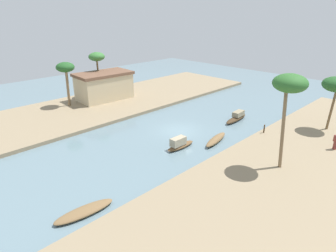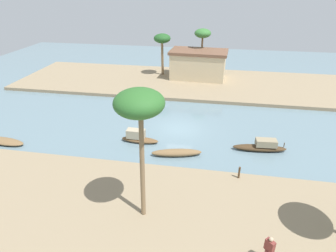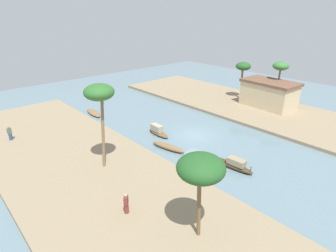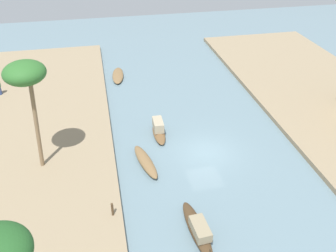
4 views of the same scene
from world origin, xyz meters
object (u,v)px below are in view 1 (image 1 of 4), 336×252
sampan_midstream (84,211)px  palm_tree_right_tall (97,58)px  person_by_mooring (336,142)px  palm_tree_left_near (290,86)px  sampan_with_red_awning (216,140)px  palm_tree_right_short (65,69)px  sampan_upstream_small (237,117)px  sampan_downstream_large (179,144)px  riverside_building (104,86)px  mooring_post (264,129)px

sampan_midstream → palm_tree_right_tall: size_ratio=0.64×
person_by_mooring → palm_tree_right_tall: bearing=-33.3°
palm_tree_left_near → palm_tree_right_tall: size_ratio=1.19×
sampan_midstream → palm_tree_left_near: 16.82m
sampan_with_red_awning → palm_tree_right_short: bearing=92.1°
sampan_upstream_small → palm_tree_left_near: 13.41m
palm_tree_right_short → sampan_downstream_large: bearing=-85.6°
sampan_midstream → sampan_upstream_small: bearing=12.6°
sampan_upstream_small → sampan_downstream_large: size_ratio=1.34×
sampan_with_red_awning → riverside_building: (0.10, 19.60, 2.03)m
mooring_post → palm_tree_right_tall: size_ratio=0.14×
sampan_with_red_awning → mooring_post: mooring_post is taller
sampan_downstream_large → mooring_post: 9.31m
mooring_post → riverside_building: riverside_building is taller
sampan_midstream → mooring_post: mooring_post is taller
sampan_midstream → palm_tree_right_tall: palm_tree_right_tall is taller
person_by_mooring → palm_tree_left_near: (-6.65, 2.26, 5.97)m
sampan_downstream_large → sampan_midstream: bearing=-167.4°
sampan_downstream_large → palm_tree_right_short: bearing=95.9°
riverside_building → palm_tree_right_short: bearing=177.0°
sampan_upstream_small → person_by_mooring: (-1.00, -11.00, 0.72)m
sampan_with_red_awning → sampan_downstream_large: bearing=144.2°
sampan_downstream_large → sampan_with_red_awning: sampan_downstream_large is taller
sampan_midstream → mooring_post: 19.78m
sampan_upstream_small → mooring_post: mooring_post is taller
sampan_with_red_awning → sampan_midstream: size_ratio=1.00×
sampan_with_red_awning → palm_tree_right_tall: size_ratio=0.65×
sampan_upstream_small → sampan_midstream: (-21.70, -2.56, -0.20)m
sampan_upstream_small → palm_tree_right_tall: (-6.35, 19.41, 5.56)m
person_by_mooring → palm_tree_right_short: palm_tree_right_short is taller
sampan_upstream_small → sampan_downstream_large: 10.33m
sampan_midstream → person_by_mooring: 22.37m
palm_tree_left_near → person_by_mooring: bearing=-18.7°
mooring_post → palm_tree_right_tall: bearing=100.2°
palm_tree_right_short → mooring_post: bearing=-66.9°
sampan_with_red_awning → palm_tree_left_near: palm_tree_left_near is taller
palm_tree_left_near → sampan_upstream_small: bearing=48.8°
sampan_midstream → palm_tree_right_short: 23.61m
sampan_with_red_awning → palm_tree_right_short: 21.37m
person_by_mooring → palm_tree_right_short: bearing=-23.1°
palm_tree_right_short → sampan_with_red_awning: bearing=-76.0°
sampan_downstream_large → palm_tree_right_short: size_ratio=0.57×
sampan_upstream_small → person_by_mooring: 11.07m
sampan_midstream → person_by_mooring: (20.70, -8.44, 0.92)m
person_by_mooring → palm_tree_right_tall: 31.26m
sampan_upstream_small → sampan_downstream_large: bearing=177.5°
sampan_downstream_large → riverside_building: (3.69, 18.00, 1.85)m
sampan_with_red_awning → palm_tree_left_near: size_ratio=0.54×
sampan_downstream_large → palm_tree_left_near: palm_tree_left_near is taller
mooring_post → palm_tree_left_near: palm_tree_left_near is taller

